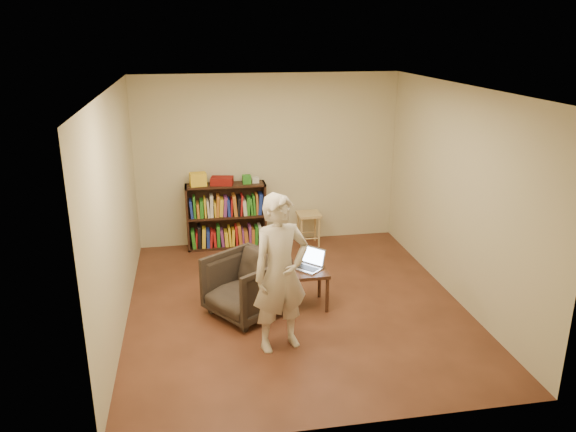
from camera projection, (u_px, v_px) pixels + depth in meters
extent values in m
plane|color=#442215|center=(295.00, 304.00, 6.87)|extent=(4.50, 4.50, 0.00)
plane|color=white|center=(296.00, 88.00, 6.05)|extent=(4.50, 4.50, 0.00)
plane|color=#C0B691|center=(268.00, 160.00, 8.56)|extent=(4.00, 0.00, 4.00)
plane|color=#C0B691|center=(116.00, 212.00, 6.13)|extent=(0.00, 4.50, 4.50)
plane|color=#C0B691|center=(458.00, 195.00, 6.79)|extent=(0.00, 4.50, 4.50)
cube|color=black|center=(188.00, 218.00, 8.45)|extent=(0.03, 0.30, 1.00)
cube|color=black|center=(264.00, 214.00, 8.64)|extent=(0.03, 0.30, 1.00)
cube|color=black|center=(226.00, 213.00, 8.67)|extent=(1.20, 0.02, 1.00)
cube|color=black|center=(228.00, 245.00, 8.70)|extent=(1.20, 0.30, 0.03)
cube|color=black|center=(226.00, 216.00, 8.54)|extent=(1.14, 0.30, 0.03)
cube|color=black|center=(225.00, 185.00, 8.39)|extent=(1.20, 0.30, 0.03)
cube|color=yellow|center=(198.00, 179.00, 8.28)|extent=(0.26, 0.20, 0.19)
cube|color=maroon|center=(222.00, 181.00, 8.36)|extent=(0.36, 0.29, 0.11)
cube|color=#297920|center=(247.00, 179.00, 8.41)|extent=(0.13, 0.13, 0.12)
cube|color=beige|center=(255.00, 180.00, 8.46)|extent=(0.10, 0.10, 0.08)
cube|color=#A47F4F|center=(309.00, 214.00, 8.65)|extent=(0.35, 0.35, 0.04)
cylinder|color=#A47F4F|center=(302.00, 233.00, 8.58)|extent=(0.03, 0.03, 0.47)
cylinder|color=#A47F4F|center=(319.00, 232.00, 8.62)|extent=(0.03, 0.03, 0.47)
cylinder|color=#A47F4F|center=(298.00, 227.00, 8.83)|extent=(0.03, 0.03, 0.47)
cylinder|color=#A47F4F|center=(315.00, 226.00, 8.88)|extent=(0.03, 0.03, 0.47)
imported|color=#2F271F|center=(246.00, 286.00, 6.54)|extent=(1.09, 1.09, 0.72)
cube|color=black|center=(307.00, 271.00, 6.70)|extent=(0.46, 0.46, 0.04)
cylinder|color=black|center=(294.00, 298.00, 6.56)|extent=(0.04, 0.04, 0.43)
cylinder|color=black|center=(327.00, 295.00, 6.62)|extent=(0.04, 0.04, 0.43)
cylinder|color=black|center=(288.00, 283.00, 6.93)|extent=(0.04, 0.04, 0.43)
cylinder|color=black|center=(319.00, 281.00, 7.00)|extent=(0.04, 0.04, 0.43)
cube|color=#B1B1B6|center=(307.00, 269.00, 6.71)|extent=(0.38, 0.38, 0.02)
cube|color=black|center=(307.00, 268.00, 6.70)|extent=(0.27, 0.28, 0.00)
cube|color=#B1B1B6|center=(314.00, 256.00, 6.78)|extent=(0.27, 0.28, 0.22)
cube|color=#A4BCE6|center=(314.00, 256.00, 6.78)|extent=(0.23, 0.24, 0.18)
imported|color=beige|center=(281.00, 274.00, 5.71)|extent=(0.70, 0.55, 1.68)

